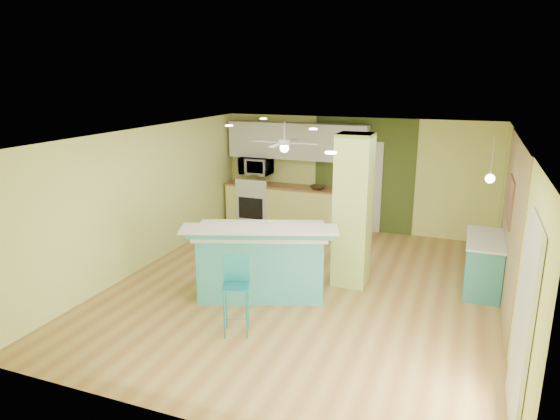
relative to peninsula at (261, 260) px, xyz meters
The scene contains 23 objects.
floor 0.91m from the peninsula, 36.34° to the left, with size 6.00×7.00×0.01m, color #A06F38.
ceiling 2.07m from the peninsula, 36.34° to the left, with size 6.00×7.00×0.01m, color white.
wall_back 4.03m from the peninsula, 81.68° to the left, with size 6.00×0.01×2.50m, color #DEE47A.
wall_front 3.21m from the peninsula, 79.44° to the right, with size 6.00×0.01×2.50m, color #DEE47A.
wall_left 2.56m from the peninsula, behind, with size 0.01×7.00×2.50m, color #DEE47A.
wall_right 3.67m from the peninsula, ahead, with size 0.01×7.00×2.50m, color #DEE47A.
wood_panel 3.77m from the peninsula, 16.02° to the left, with size 0.02×3.40×2.50m, color #8C7650.
olive_accent 4.04m from the peninsula, 78.79° to the left, with size 2.20×0.02×2.50m, color #425120.
interior_door 3.98m from the peninsula, 78.72° to the left, with size 0.82×0.05×2.00m, color silver.
french_door 4.04m from the peninsula, 27.91° to the right, with size 0.04×1.08×2.10m, color silver.
column 1.68m from the peninsula, 36.99° to the left, with size 0.55×0.55×2.50m, color #A7C059.
kitchen_run 3.70m from the peninsula, 101.32° to the left, with size 3.25×0.63×0.94m.
stove 3.98m from the peninsula, 114.88° to the left, with size 0.76×0.66×1.08m.
upper_cabinets 4.06m from the peninsula, 100.97° to the left, with size 3.20×0.34×0.80m, color silver.
microwave 4.07m from the peninsula, 114.82° to the left, with size 0.70×0.48×0.39m, color silver.
ceiling_fan 2.90m from the peninsula, 102.23° to the left, with size 1.41×1.41×0.61m.
pendant_lamp 3.68m from the peninsula, 19.98° to the left, with size 0.14×0.14×0.69m.
wall_decor 3.87m from the peninsula, 19.06° to the left, with size 0.03×0.90×0.70m, color brown.
peninsula is the anchor object (origin of this frame).
bar_stool 1.26m from the peninsula, 82.32° to the right, with size 0.46×0.46×1.06m.
side_counter 3.58m from the peninsula, 23.85° to the left, with size 0.57×1.35×0.87m.
fruit_bowl 3.55m from the peninsula, 92.53° to the left, with size 0.34×0.34×0.08m, color #382617.
canister 0.59m from the peninsula, ahead, with size 0.15×0.15×0.15m, color gold.
Camera 1 is at (2.35, -7.19, 3.37)m, focal length 32.00 mm.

